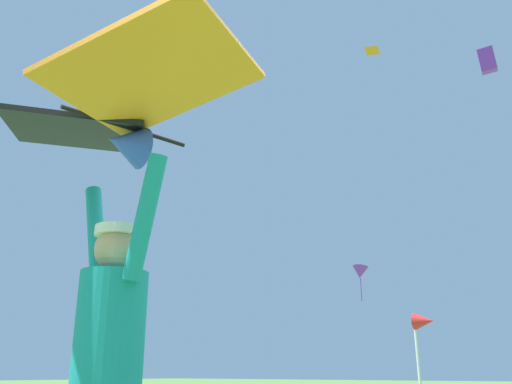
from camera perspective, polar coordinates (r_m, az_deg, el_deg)
kite_flyer_person at (r=2.82m, az=-15.39°, el=-17.04°), size 0.81×0.40×1.92m
held_stunt_kite at (r=3.09m, az=-14.80°, el=7.91°), size 1.97×1.21×0.42m
distant_kite_purple_mid_left at (r=31.07m, az=10.93°, el=-8.33°), size 1.14×1.20×1.99m
distant_kite_purple_high_right at (r=31.71m, az=23.21°, el=12.63°), size 0.93×1.18×1.44m
distant_kite_orange_low_left at (r=33.63m, az=12.18°, el=14.43°), size 1.10×1.10×0.26m
marker_flag at (r=8.23m, az=17.24°, el=-13.63°), size 0.30×0.24×1.70m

